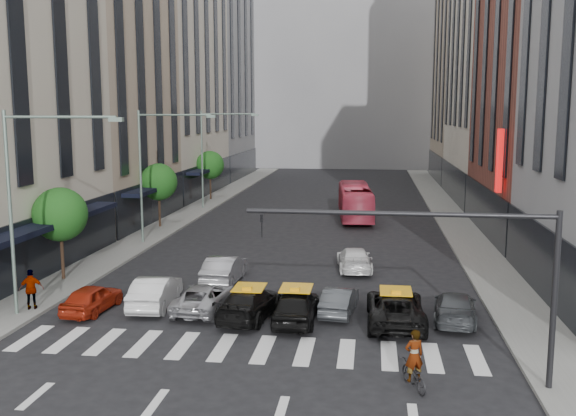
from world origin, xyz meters
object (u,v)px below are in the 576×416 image
(streetlamp_near, at_px, (29,186))
(car_white_front, at_px, (155,291))
(streetlamp_far, at_px, (212,146))
(pedestrian_far, at_px, (31,289))
(car_red, at_px, (92,298))
(bus, at_px, (355,202))
(taxi_center, at_px, (296,306))
(streetlamp_mid, at_px, (154,159))
(taxi_left, at_px, (250,303))
(motorcycle, at_px, (413,375))

(streetlamp_near, bearing_deg, car_white_front, 25.03)
(streetlamp_far, relative_size, pedestrian_far, 4.87)
(streetlamp_near, xyz_separation_m, car_red, (2.10, 1.09, -5.26))
(streetlamp_far, distance_m, bus, 14.45)
(taxi_center, bearing_deg, streetlamp_mid, -52.26)
(streetlamp_far, distance_m, pedestrian_far, 31.68)
(streetlamp_far, relative_size, taxi_center, 2.03)
(pedestrian_far, bearing_deg, taxi_left, 163.05)
(bus, height_order, pedestrian_far, bus)
(streetlamp_far, bearing_deg, taxi_center, -69.70)
(taxi_left, bearing_deg, streetlamp_mid, -49.89)
(streetlamp_mid, relative_size, bus, 0.85)
(streetlamp_mid, distance_m, car_white_front, 15.47)
(taxi_left, relative_size, bus, 0.45)
(pedestrian_far, bearing_deg, streetlamp_mid, -111.66)
(motorcycle, bearing_deg, taxi_center, -74.30)
(streetlamp_far, bearing_deg, car_white_front, -80.99)
(car_white_front, height_order, pedestrian_far, pedestrian_far)
(bus, relative_size, motorcycle, 5.98)
(bus, bearing_deg, pedestrian_far, 58.72)
(streetlamp_near, height_order, taxi_left, streetlamp_near)
(car_white_front, height_order, motorcycle, car_white_front)
(streetlamp_near, relative_size, car_white_front, 2.00)
(streetlamp_far, relative_size, bus, 0.85)
(motorcycle, distance_m, pedestrian_far, 17.82)
(streetlamp_near, height_order, streetlamp_mid, same)
(car_white_front, distance_m, motorcycle, 13.69)
(car_white_front, relative_size, taxi_left, 0.94)
(taxi_center, bearing_deg, pedestrian_far, 1.18)
(taxi_left, height_order, pedestrian_far, pedestrian_far)
(streetlamp_far, bearing_deg, streetlamp_mid, -90.00)
(taxi_center, height_order, motorcycle, taxi_center)
(streetlamp_far, distance_m, taxi_center, 33.61)
(car_white_front, xyz_separation_m, taxi_center, (6.80, -1.36, 0.01))
(motorcycle, bearing_deg, car_white_front, -54.59)
(streetlamp_mid, height_order, car_red, streetlamp_mid)
(streetlamp_far, distance_m, car_white_front, 30.60)
(pedestrian_far, bearing_deg, car_red, 168.85)
(taxi_left, distance_m, motorcycle, 9.34)
(car_red, bearing_deg, bus, -107.63)
(streetlamp_near, distance_m, taxi_left, 10.82)
(car_red, distance_m, taxi_left, 7.31)
(taxi_center, distance_m, bus, 27.73)
(car_white_front, xyz_separation_m, pedestrian_far, (-5.32, -1.51, 0.33))
(car_white_front, bearing_deg, pedestrian_far, 12.22)
(car_white_front, height_order, taxi_left, car_white_front)
(car_white_front, bearing_deg, taxi_center, 165.11)
(taxi_left, bearing_deg, pedestrian_far, 10.25)
(streetlamp_mid, xyz_separation_m, streetlamp_far, (0.00, 16.00, 0.00))
(taxi_center, bearing_deg, streetlamp_far, -69.21)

